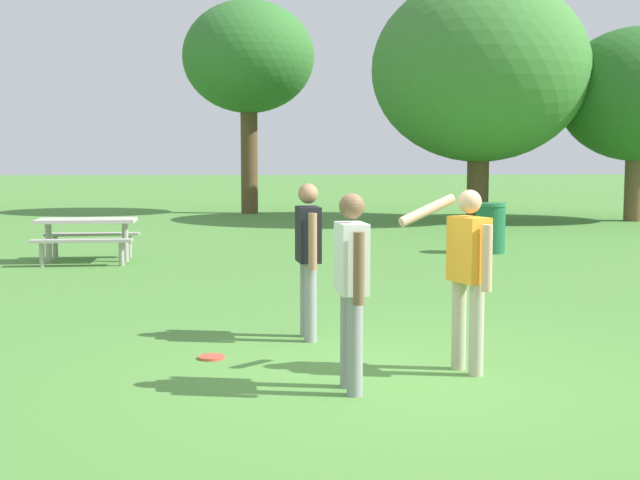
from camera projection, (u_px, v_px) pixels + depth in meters
ground_plane at (381, 379)px, 7.74m from camera, size 120.00×120.00×0.00m
person_thrower at (352, 279)px, 7.24m from camera, size 0.27×0.60×1.64m
person_catcher at (308, 250)px, 9.25m from camera, size 0.27×0.60×1.64m
person_bystander at (467, 266)px, 7.86m from camera, size 0.82×0.57×1.64m
frisbee at (211, 357)px, 8.47m from camera, size 0.25×0.25×0.03m
picnic_table_near at (87, 230)px, 15.61m from camera, size 1.78×1.51×0.77m
trash_can_beside_table at (490, 228)px, 17.02m from camera, size 0.59×0.59×0.96m
tree_broad_center at (248, 58)px, 26.98m from camera, size 4.01×4.01×6.49m
tree_far_right at (480, 70)px, 24.10m from camera, size 5.90×5.90×6.65m
tree_slender_mid at (638, 95)px, 24.22m from camera, size 4.30×4.30×5.30m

